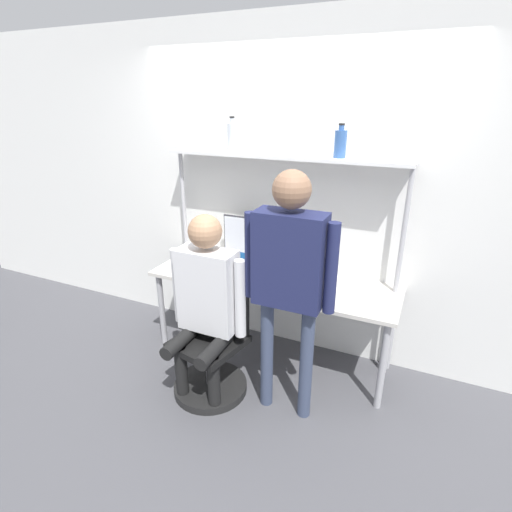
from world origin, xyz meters
The scene contains 12 objects.
ground_plane centered at (0.00, 0.00, 0.00)m, with size 12.00×12.00×0.00m, color #4C4C51.
wall_back centered at (0.00, 0.67, 1.35)m, with size 8.00×0.06×2.70m.
desk centered at (0.00, 0.33, 0.67)m, with size 2.00×0.62×0.74m.
shelf_unit centered at (0.00, 0.51, 1.46)m, with size 1.90×0.24×1.70m.
monitor centered at (-0.27, 0.49, 0.98)m, with size 0.49×0.20×0.44m.
laptop centered at (-0.21, 0.26, 0.80)m, with size 0.29×0.21×0.21m.
cell_phone centered at (0.06, 0.17, 0.75)m, with size 0.07×0.15×0.01m.
office_chair centered at (-0.25, -0.22, 0.27)m, with size 0.56×0.56×0.90m.
person_seated centered at (-0.26, -0.27, 0.82)m, with size 0.58×0.48×1.40m.
person_standing centered at (0.33, -0.21, 1.11)m, with size 0.61×0.23×1.73m.
bottle_clear centered at (-0.43, 0.51, 1.82)m, with size 0.08×0.08×0.27m.
bottle_blue centered at (0.43, 0.51, 1.80)m, with size 0.09×0.09×0.23m.
Camera 1 is at (1.09, -2.39, 2.11)m, focal length 28.00 mm.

